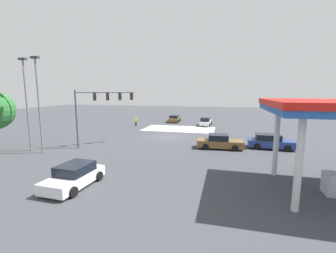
% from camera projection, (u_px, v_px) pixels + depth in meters
% --- Properties ---
extents(ground_plane, '(132.77, 132.77, 0.00)m').
position_uv_depth(ground_plane, '(168.00, 137.00, 30.05)').
color(ground_plane, '#3D3F44').
extents(crosswalk_markings, '(11.57, 6.30, 0.01)m').
position_uv_depth(crosswalk_markings, '(179.00, 129.00, 37.15)').
color(crosswalk_markings, silver).
rests_on(crosswalk_markings, ground_plane).
extents(traffic_signal_mast, '(4.80, 4.80, 6.22)m').
position_uv_depth(traffic_signal_mast, '(100.00, 104.00, 24.90)').
color(traffic_signal_mast, '#47474C').
rests_on(traffic_signal_mast, ground_plane).
extents(car_0, '(2.32, 4.26, 1.44)m').
position_uv_depth(car_0, '(74.00, 176.00, 14.40)').
color(car_0, silver).
rests_on(car_0, ground_plane).
extents(car_1, '(2.27, 4.34, 1.38)m').
position_uv_depth(car_1, '(174.00, 119.00, 45.45)').
color(car_1, brown).
rests_on(car_1, ground_plane).
extents(car_2, '(4.75, 2.31, 1.55)m').
position_uv_depth(car_2, '(270.00, 142.00, 24.04)').
color(car_2, navy).
rests_on(car_2, ground_plane).
extents(car_3, '(4.88, 2.30, 1.52)m').
position_uv_depth(car_3, '(220.00, 142.00, 24.06)').
color(car_3, brown).
rests_on(car_3, ground_plane).
extents(car_4, '(2.09, 4.69, 1.47)m').
position_uv_depth(car_4, '(206.00, 122.00, 40.87)').
color(car_4, silver).
rests_on(car_4, ground_plane).
extents(pedestrian, '(0.41, 0.41, 1.57)m').
position_uv_depth(pedestrian, '(136.00, 121.00, 39.87)').
color(pedestrian, '#232842').
rests_on(pedestrian, ground_plane).
extents(street_light_pole_a, '(0.80, 0.36, 9.33)m').
position_uv_depth(street_light_pole_a, '(38.00, 98.00, 21.55)').
color(street_light_pole_a, slate).
rests_on(street_light_pole_a, ground_plane).
extents(street_light_pole_b, '(0.80, 0.36, 9.30)m').
position_uv_depth(street_light_pole_b, '(26.00, 97.00, 22.40)').
color(street_light_pole_b, slate).
rests_on(street_light_pole_b, ground_plane).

